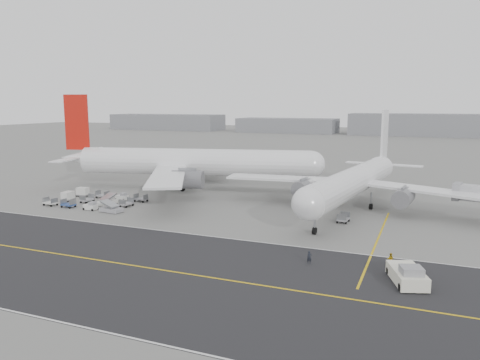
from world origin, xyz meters
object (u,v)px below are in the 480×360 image
at_px(airliner_a, 188,162).
at_px(pushback_tug, 407,275).
at_px(airliner_b, 355,181).
at_px(ground_crew_a, 309,257).
at_px(ground_crew_b, 390,259).

xyz_separation_m(airliner_a, pushback_tug, (52.66, -44.51, -5.52)).
relative_size(airliner_a, pushback_tug, 7.40).
bearing_deg(airliner_b, pushback_tug, -65.28).
distance_m(airliner_b, pushback_tug, 40.09).
xyz_separation_m(ground_crew_a, ground_crew_b, (9.78, 3.31, -0.01)).
bearing_deg(pushback_tug, airliner_b, 87.87).
height_order(airliner_b, pushback_tug, airliner_b).
xyz_separation_m(airliner_b, ground_crew_a, (-0.24, -35.63, -4.66)).
relative_size(ground_crew_a, ground_crew_b, 1.02).
distance_m(airliner_b, ground_crew_a, 35.94).
height_order(airliner_a, pushback_tug, airliner_a).
bearing_deg(ground_crew_a, airliner_a, 114.06).
bearing_deg(ground_crew_a, pushback_tug, -31.01).
relative_size(pushback_tug, ground_crew_a, 5.21).
bearing_deg(airliner_a, pushback_tug, -143.47).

